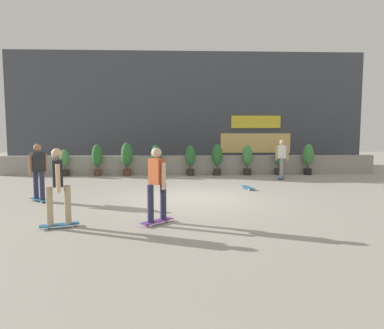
{
  "coord_description": "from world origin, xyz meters",
  "views": [
    {
      "loc": [
        -0.47,
        -10.42,
        2.04
      ],
      "look_at": [
        0.0,
        1.5,
        0.9
      ],
      "focal_mm": 32.06,
      "sensor_mm": 36.0,
      "label": 1
    }
  ],
  "objects_px": {
    "potted_plant_3": "(156,158)",
    "skateboard_near_camera": "(248,187)",
    "skater_by_wall_right": "(58,184)",
    "skater_foreground": "(282,157)",
    "potted_plant_4": "(190,158)",
    "potted_plant_8": "(308,157)",
    "potted_plant_5": "(217,157)",
    "skater_by_wall_left": "(38,170)",
    "potted_plant_6": "(247,158)",
    "potted_plant_7": "(279,161)",
    "skater_far_left": "(157,182)",
    "potted_plant_2": "(127,156)",
    "potted_plant_0": "(65,162)",
    "potted_plant_1": "(97,158)"
  },
  "relations": [
    {
      "from": "potted_plant_5",
      "to": "skater_by_wall_left",
      "type": "relative_size",
      "value": 0.87
    },
    {
      "from": "potted_plant_5",
      "to": "skater_by_wall_left",
      "type": "bearing_deg",
      "value": -134.96
    },
    {
      "from": "skater_by_wall_left",
      "to": "skater_far_left",
      "type": "height_order",
      "value": "same"
    },
    {
      "from": "potted_plant_6",
      "to": "potted_plant_3",
      "type": "bearing_deg",
      "value": 180.0
    },
    {
      "from": "potted_plant_3",
      "to": "skateboard_near_camera",
      "type": "distance_m",
      "value": 5.36
    },
    {
      "from": "potted_plant_2",
      "to": "potted_plant_5",
      "type": "bearing_deg",
      "value": 0.0
    },
    {
      "from": "potted_plant_2",
      "to": "skater_by_wall_right",
      "type": "xyz_separation_m",
      "value": [
        -0.15,
        -8.71,
        0.04
      ]
    },
    {
      "from": "potted_plant_7",
      "to": "potted_plant_2",
      "type": "bearing_deg",
      "value": -180.0
    },
    {
      "from": "potted_plant_3",
      "to": "skater_by_wall_right",
      "type": "height_order",
      "value": "skater_by_wall_right"
    },
    {
      "from": "potted_plant_5",
      "to": "skater_far_left",
      "type": "relative_size",
      "value": 0.87
    },
    {
      "from": "potted_plant_4",
      "to": "skater_by_wall_right",
      "type": "distance_m",
      "value": 9.24
    },
    {
      "from": "potted_plant_4",
      "to": "potted_plant_8",
      "type": "height_order",
      "value": "potted_plant_8"
    },
    {
      "from": "skater_far_left",
      "to": "skater_foreground",
      "type": "xyz_separation_m",
      "value": [
        4.94,
        7.09,
        0.0
      ]
    },
    {
      "from": "potted_plant_4",
      "to": "potted_plant_6",
      "type": "distance_m",
      "value": 2.7
    },
    {
      "from": "potted_plant_4",
      "to": "potted_plant_7",
      "type": "xyz_separation_m",
      "value": [
        4.2,
        0.0,
        -0.14
      ]
    },
    {
      "from": "skater_by_wall_right",
      "to": "skater_foreground",
      "type": "bearing_deg",
      "value": 46.24
    },
    {
      "from": "potted_plant_1",
      "to": "potted_plant_4",
      "type": "height_order",
      "value": "potted_plant_1"
    },
    {
      "from": "potted_plant_3",
      "to": "skater_foreground",
      "type": "height_order",
      "value": "skater_foreground"
    },
    {
      "from": "potted_plant_4",
      "to": "skateboard_near_camera",
      "type": "distance_m",
      "value": 4.47
    },
    {
      "from": "skateboard_near_camera",
      "to": "potted_plant_4",
      "type": "bearing_deg",
      "value": 115.88
    },
    {
      "from": "potted_plant_4",
      "to": "potted_plant_5",
      "type": "height_order",
      "value": "potted_plant_5"
    },
    {
      "from": "potted_plant_2",
      "to": "potted_plant_8",
      "type": "relative_size",
      "value": 1.06
    },
    {
      "from": "potted_plant_1",
      "to": "skateboard_near_camera",
      "type": "xyz_separation_m",
      "value": [
        6.23,
        -3.97,
        -0.79
      ]
    },
    {
      "from": "potted_plant_7",
      "to": "potted_plant_8",
      "type": "height_order",
      "value": "potted_plant_8"
    },
    {
      "from": "potted_plant_6",
      "to": "skater_foreground",
      "type": "height_order",
      "value": "skater_foreground"
    },
    {
      "from": "skater_by_wall_left",
      "to": "potted_plant_4",
      "type": "bearing_deg",
      "value": 51.93
    },
    {
      "from": "potted_plant_2",
      "to": "potted_plant_5",
      "type": "xyz_separation_m",
      "value": [
        4.21,
        0.0,
        -0.04
      ]
    },
    {
      "from": "potted_plant_0",
      "to": "potted_plant_5",
      "type": "bearing_deg",
      "value": 0.0
    },
    {
      "from": "potted_plant_0",
      "to": "potted_plant_8",
      "type": "relative_size",
      "value": 0.85
    },
    {
      "from": "potted_plant_3",
      "to": "skater_far_left",
      "type": "bearing_deg",
      "value": -86.14
    },
    {
      "from": "skater_by_wall_right",
      "to": "skater_far_left",
      "type": "bearing_deg",
      "value": 6.14
    },
    {
      "from": "potted_plant_1",
      "to": "potted_plant_6",
      "type": "relative_size",
      "value": 1.04
    },
    {
      "from": "potted_plant_8",
      "to": "skater_by_wall_right",
      "type": "distance_m",
      "value": 12.31
    },
    {
      "from": "potted_plant_3",
      "to": "potted_plant_1",
      "type": "bearing_deg",
      "value": -180.0
    },
    {
      "from": "potted_plant_3",
      "to": "potted_plant_5",
      "type": "distance_m",
      "value": 2.86
    },
    {
      "from": "skater_far_left",
      "to": "skateboard_near_camera",
      "type": "height_order",
      "value": "skater_far_left"
    },
    {
      "from": "potted_plant_8",
      "to": "potted_plant_4",
      "type": "bearing_deg",
      "value": 180.0
    },
    {
      "from": "potted_plant_3",
      "to": "potted_plant_5",
      "type": "xyz_separation_m",
      "value": [
        2.86,
        0.0,
        0.03
      ]
    },
    {
      "from": "potted_plant_5",
      "to": "skater_by_wall_right",
      "type": "height_order",
      "value": "skater_by_wall_right"
    },
    {
      "from": "potted_plant_6",
      "to": "potted_plant_7",
      "type": "bearing_deg",
      "value": 0.0
    },
    {
      "from": "potted_plant_3",
      "to": "skater_by_wall_left",
      "type": "height_order",
      "value": "skater_by_wall_left"
    },
    {
      "from": "potted_plant_1",
      "to": "potted_plant_0",
      "type": "bearing_deg",
      "value": 180.0
    },
    {
      "from": "potted_plant_1",
      "to": "potted_plant_2",
      "type": "xyz_separation_m",
      "value": [
        1.36,
        0.0,
        0.05
      ]
    },
    {
      "from": "skater_by_wall_left",
      "to": "potted_plant_6",
      "type": "bearing_deg",
      "value": 38.88
    },
    {
      "from": "potted_plant_3",
      "to": "skater_by_wall_right",
      "type": "relative_size",
      "value": 0.85
    },
    {
      "from": "potted_plant_0",
      "to": "skater_by_wall_left",
      "type": "distance_m",
      "value": 6.02
    },
    {
      "from": "skater_foreground",
      "to": "potted_plant_6",
      "type": "bearing_deg",
      "value": 131.16
    },
    {
      "from": "skater_by_wall_right",
      "to": "skateboard_near_camera",
      "type": "bearing_deg",
      "value": 43.41
    },
    {
      "from": "potted_plant_0",
      "to": "potted_plant_1",
      "type": "xyz_separation_m",
      "value": [
        1.5,
        -0.0,
        0.18
      ]
    },
    {
      "from": "potted_plant_7",
      "to": "skateboard_near_camera",
      "type": "height_order",
      "value": "potted_plant_7"
    }
  ]
}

